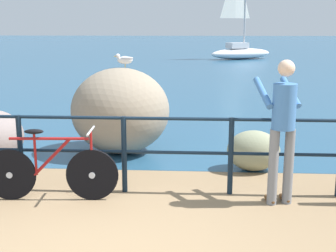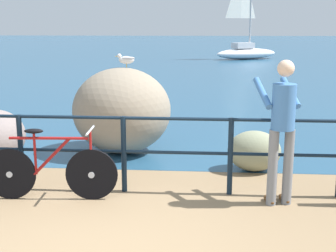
% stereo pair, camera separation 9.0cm
% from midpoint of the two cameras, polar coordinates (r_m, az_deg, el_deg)
% --- Properties ---
extents(ground_plane, '(120.00, 120.00, 0.10)m').
position_cam_midpoint_polar(ground_plane, '(23.98, 1.21, 7.19)').
color(ground_plane, '#846B4C').
extents(sea_surface, '(120.00, 90.00, 0.01)m').
position_cam_midpoint_polar(sea_surface, '(51.67, 2.51, 10.09)').
color(sea_surface, navy).
rests_on(sea_surface, ground_plane).
extents(promenade_railing, '(8.42, 0.07, 1.02)m').
position_cam_midpoint_polar(promenade_railing, '(5.99, -5.96, -2.41)').
color(promenade_railing, black).
rests_on(promenade_railing, ground_plane).
extents(bicycle, '(1.70, 0.48, 0.92)m').
position_cam_midpoint_polar(bicycle, '(5.94, -14.83, -5.38)').
color(bicycle, black).
rests_on(bicycle, ground_plane).
extents(person_at_railing, '(0.55, 0.67, 1.78)m').
position_cam_midpoint_polar(person_at_railing, '(5.65, 13.68, 0.09)').
color(person_at_railing, slate).
rests_on(person_at_railing, ground_plane).
extents(breakwater_boulder_main, '(1.69, 1.60, 1.47)m').
position_cam_midpoint_polar(breakwater_boulder_main, '(7.88, -6.30, 1.92)').
color(breakwater_boulder_main, gray).
rests_on(breakwater_boulder_main, ground).
extents(breakwater_boulder_right, '(0.80, 0.61, 0.62)m').
position_cam_midpoint_polar(breakwater_boulder_right, '(7.04, 10.28, -3.05)').
color(breakwater_boulder_right, gray).
rests_on(breakwater_boulder_right, ground).
extents(seagull, '(0.34, 0.17, 0.23)m').
position_cam_midpoint_polar(seagull, '(7.81, -5.76, 8.31)').
color(seagull, gold).
rests_on(seagull, breakwater_boulder_main).
extents(sailboat, '(4.47, 3.28, 6.16)m').
position_cam_midpoint_polar(sailboat, '(30.29, 8.96, 9.59)').
color(sailboat, white).
rests_on(sailboat, sea_surface).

